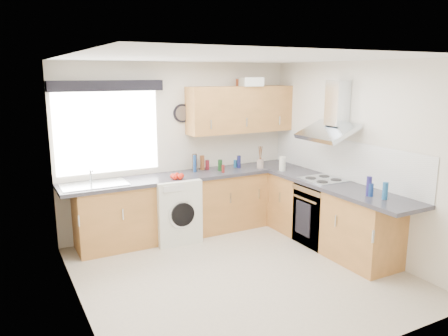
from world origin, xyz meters
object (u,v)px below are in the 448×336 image
extractor_hood (332,117)px  washing_machine (175,209)px  oven (322,214)px  upper_cabinets (240,109)px

extractor_hood → washing_machine: 2.53m
oven → washing_machine: size_ratio=0.94×
upper_cabinets → washing_machine: bearing=-169.4°
oven → washing_machine: 2.07m
upper_cabinets → washing_machine: (-1.21, -0.23, -1.35)m
extractor_hood → upper_cabinets: upper_cabinets is taller
oven → extractor_hood: extractor_hood is taller
extractor_hood → upper_cabinets: 1.48m
oven → extractor_hood: 1.35m
extractor_hood → washing_machine: bearing=149.3°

